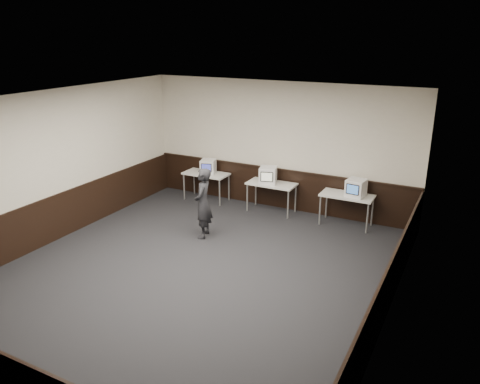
% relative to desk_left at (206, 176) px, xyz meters
% --- Properties ---
extents(floor, '(8.00, 8.00, 0.00)m').
position_rel_desk_left_xyz_m(floor, '(1.90, -3.60, -0.68)').
color(floor, black).
rests_on(floor, ground).
extents(ceiling, '(8.00, 8.00, 0.00)m').
position_rel_desk_left_xyz_m(ceiling, '(1.90, -3.60, 2.52)').
color(ceiling, white).
rests_on(ceiling, back_wall).
extents(back_wall, '(7.00, 0.00, 7.00)m').
position_rel_desk_left_xyz_m(back_wall, '(1.90, 0.40, 0.92)').
color(back_wall, beige).
rests_on(back_wall, ground).
extents(left_wall, '(0.00, 8.00, 8.00)m').
position_rel_desk_left_xyz_m(left_wall, '(-1.60, -3.60, 0.92)').
color(left_wall, beige).
rests_on(left_wall, ground).
extents(right_wall, '(0.00, 8.00, 8.00)m').
position_rel_desk_left_xyz_m(right_wall, '(5.40, -3.60, 0.92)').
color(right_wall, beige).
rests_on(right_wall, ground).
extents(wainscot_back, '(6.98, 0.04, 1.00)m').
position_rel_desk_left_xyz_m(wainscot_back, '(1.90, 0.38, -0.18)').
color(wainscot_back, black).
rests_on(wainscot_back, back_wall).
extents(wainscot_left, '(0.04, 7.98, 1.00)m').
position_rel_desk_left_xyz_m(wainscot_left, '(-1.58, -3.60, -0.18)').
color(wainscot_left, black).
rests_on(wainscot_left, left_wall).
extents(wainscot_right, '(0.04, 7.98, 1.00)m').
position_rel_desk_left_xyz_m(wainscot_right, '(5.38, -3.60, -0.18)').
color(wainscot_right, black).
rests_on(wainscot_right, right_wall).
extents(wainscot_rail, '(6.98, 0.06, 0.04)m').
position_rel_desk_left_xyz_m(wainscot_rail, '(1.90, 0.36, 0.34)').
color(wainscot_rail, black).
rests_on(wainscot_rail, wainscot_back).
extents(desk_left, '(1.20, 0.60, 0.75)m').
position_rel_desk_left_xyz_m(desk_left, '(0.00, 0.00, 0.00)').
color(desk_left, silver).
rests_on(desk_left, ground).
extents(desk_center, '(1.20, 0.60, 0.75)m').
position_rel_desk_left_xyz_m(desk_center, '(1.90, 0.00, 0.00)').
color(desk_center, silver).
rests_on(desk_center, ground).
extents(desk_right, '(1.20, 0.60, 0.75)m').
position_rel_desk_left_xyz_m(desk_right, '(3.80, 0.00, 0.00)').
color(desk_right, silver).
rests_on(desk_right, ground).
extents(emac_left, '(0.47, 0.48, 0.37)m').
position_rel_desk_left_xyz_m(emac_left, '(0.06, 0.01, 0.26)').
color(emac_left, white).
rests_on(emac_left, desk_left).
extents(emac_center, '(0.51, 0.53, 0.41)m').
position_rel_desk_left_xyz_m(emac_center, '(1.81, -0.04, 0.28)').
color(emac_center, white).
rests_on(emac_center, desk_center).
extents(emac_right, '(0.45, 0.47, 0.40)m').
position_rel_desk_left_xyz_m(emac_right, '(3.99, -0.01, 0.27)').
color(emac_right, white).
rests_on(emac_right, desk_right).
extents(person, '(0.52, 0.65, 1.56)m').
position_rel_desk_left_xyz_m(person, '(1.19, -2.08, 0.10)').
color(person, black).
rests_on(person, ground).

